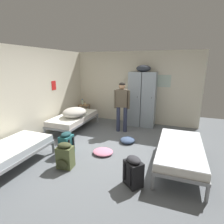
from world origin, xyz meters
name	(u,v)px	position (x,y,z in m)	size (l,w,h in m)	color
ground_plane	(108,151)	(0.00, 0.00, 0.00)	(8.11, 8.11, 0.00)	slate
room_backdrop	(88,91)	(-1.17, 1.21, 1.27)	(4.50, 5.13, 2.54)	beige
locker_bank	(142,98)	(0.36, 2.26, 0.97)	(0.90, 0.55, 2.07)	#8C99A3
shelf_unit	(84,110)	(-1.89, 2.22, 0.35)	(0.38, 0.30, 0.57)	#99704C
bed_left_rear	(74,118)	(-1.64, 1.07, 0.38)	(0.90, 1.90, 0.49)	gray
bed_left_front	(5,153)	(-1.64, -1.47, 0.38)	(0.90, 1.90, 0.49)	gray
bed_right	(180,150)	(1.64, -0.11, 0.38)	(0.90, 1.90, 0.49)	gray
bedding_heap	(74,112)	(-1.50, 0.91, 0.64)	(0.70, 0.82, 0.29)	#B7B2A8
person_traveler	(122,103)	(-0.11, 1.43, 0.94)	(0.49, 0.25, 1.56)	#2D334C
water_bottle	(82,102)	(-1.97, 2.24, 0.67)	(0.06, 0.06, 0.22)	silver
lotion_bottle	(85,104)	(-1.82, 2.18, 0.63)	(0.05, 0.05, 0.14)	beige
backpack_olive	(65,156)	(-0.58, -0.97, 0.26)	(0.34, 0.36, 0.55)	#566038
backpack_black	(134,172)	(0.88, -1.02, 0.26)	(0.41, 0.42, 0.55)	black
backpack_teal	(66,144)	(-0.91, -0.45, 0.26)	(0.34, 0.32, 0.55)	#23666B
clothes_pile_pink	(103,152)	(-0.08, -0.15, 0.05)	(0.49, 0.45, 0.10)	pink
clothes_pile_denim	(127,140)	(0.30, 0.68, 0.07)	(0.40, 0.43, 0.14)	#42567A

